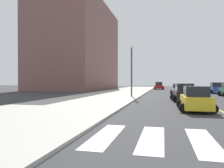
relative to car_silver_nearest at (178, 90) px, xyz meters
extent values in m
cube|color=#B2ADA3|center=(-10.38, -11.08, -0.72)|extent=(10.00, 120.00, 0.15)
cube|color=silver|center=(-4.48, -27.08, -0.79)|extent=(0.90, 4.00, 0.01)
cube|color=silver|center=(-2.68, -27.08, -0.79)|extent=(0.90, 4.00, 0.01)
cube|color=silver|center=(-0.88, -27.08, -0.79)|extent=(0.90, 4.00, 0.01)
cube|color=yellow|center=(1.82, 8.92, -0.79)|extent=(0.16, 80.00, 0.01)
cube|color=brown|center=(-25.95, 21.96, 11.08)|extent=(16.00, 32.00, 23.75)
cube|color=#B7B7BC|center=(0.00, 0.06, -0.17)|extent=(1.84, 3.85, 0.81)
cube|color=#1E2328|center=(0.01, -0.17, 0.56)|extent=(1.51, 1.95, 0.69)
cylinder|color=black|center=(0.84, 1.26, -0.49)|extent=(0.62, 0.22, 0.62)
cylinder|color=black|center=(-0.92, 1.21, -0.49)|extent=(0.62, 0.22, 0.62)
cylinder|color=black|center=(0.91, -1.09, -0.49)|extent=(0.62, 0.22, 0.62)
cylinder|color=black|center=(-0.84, -1.15, -0.49)|extent=(0.62, 0.22, 0.62)
cube|color=#2D479E|center=(7.18, 7.06, -0.06)|extent=(2.13, 4.55, 0.97)
cube|color=#1E2328|center=(7.18, 7.33, 0.81)|extent=(1.76, 2.29, 0.82)
cylinder|color=black|center=(6.11, 5.69, -0.43)|extent=(0.73, 0.25, 0.73)
cylinder|color=black|center=(6.17, 8.48, -0.43)|extent=(0.73, 0.25, 0.73)
cylinder|color=black|center=(8.25, 8.44, -0.43)|extent=(0.73, 0.25, 0.73)
cube|color=red|center=(-3.51, 25.62, -0.03)|extent=(2.13, 4.66, 1.00)
cube|color=#1E2328|center=(-3.51, 25.34, 0.86)|extent=(1.79, 2.33, 0.84)
cylinder|color=black|center=(-2.43, 27.05, -0.42)|extent=(0.75, 0.25, 0.75)
cylinder|color=black|center=(-4.58, 27.06, -0.42)|extent=(0.75, 0.25, 0.75)
cylinder|color=black|center=(-2.45, 24.17, -0.42)|extent=(0.75, 0.25, 0.75)
cylinder|color=black|center=(-4.59, 24.18, -0.42)|extent=(0.75, 0.25, 0.75)
cube|color=gold|center=(0.01, -18.65, -0.13)|extent=(1.86, 4.07, 0.87)
cube|color=#1E2328|center=(0.01, -18.89, 0.65)|extent=(1.56, 2.04, 0.73)
cylinder|color=black|center=(0.94, -17.39, -0.47)|extent=(0.66, 0.22, 0.66)
cylinder|color=black|center=(-0.94, -17.40, -0.47)|extent=(0.66, 0.22, 0.66)
cylinder|color=black|center=(0.95, -19.90, -0.47)|extent=(0.66, 0.22, 0.66)
cylinder|color=black|center=(-0.92, -19.91, -0.47)|extent=(0.66, 0.22, 0.66)
cylinder|color=black|center=(5.96, -0.57, -0.43)|extent=(0.74, 0.25, 0.74)
cube|color=black|center=(-0.12, -10.92, -0.08)|extent=(2.19, 4.45, 0.93)
cube|color=#1E2328|center=(-0.10, -11.18, 0.76)|extent=(1.77, 2.26, 0.79)
cylinder|color=black|center=(0.82, -9.52, -0.44)|extent=(0.72, 0.26, 0.71)
cylinder|color=black|center=(-1.19, -9.62, -0.44)|extent=(0.72, 0.26, 0.71)
cylinder|color=black|center=(0.95, -12.22, -0.44)|extent=(0.72, 0.26, 0.71)
cylinder|color=black|center=(-1.05, -12.32, -0.44)|extent=(0.72, 0.26, 0.71)
cube|color=slate|center=(0.19, 6.32, -0.14)|extent=(1.92, 4.03, 0.85)
cube|color=#1E2328|center=(0.19, 6.08, 0.63)|extent=(1.58, 2.04, 0.72)
cylinder|color=black|center=(1.15, 7.52, -0.47)|extent=(0.65, 0.23, 0.64)
cylinder|color=black|center=(-0.69, 7.58, -0.47)|extent=(0.65, 0.23, 0.64)
cylinder|color=black|center=(1.08, 5.06, -0.47)|extent=(0.65, 0.23, 0.64)
cylinder|color=black|center=(-0.76, 5.11, -0.47)|extent=(0.65, 0.23, 0.64)
cylinder|color=#38383D|center=(-6.52, -6.36, 2.65)|extent=(0.20, 0.20, 6.60)
sphere|color=silver|center=(-6.52, -6.36, 6.10)|extent=(0.44, 0.44, 0.44)
camera|label=1|loc=(-2.26, -35.18, 1.34)|focal=34.07mm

